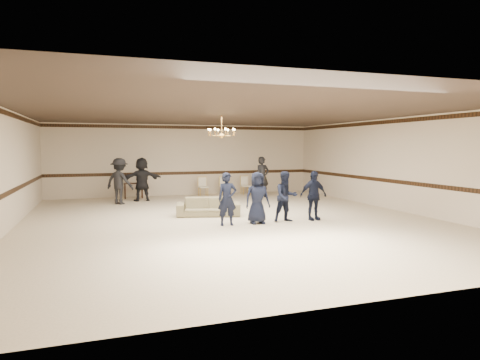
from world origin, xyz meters
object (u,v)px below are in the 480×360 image
(boy_d, at_px, (313,195))
(banquet_chair_mid, at_px, (225,186))
(boy_b, at_px, (257,198))
(boy_a, at_px, (227,199))
(banquet_chair_left, at_px, (203,187))
(adult_right, at_px, (262,177))
(banquet_chair_right, at_px, (246,185))
(chandelier, at_px, (222,126))
(adult_left, at_px, (120,181))
(boy_c, at_px, (286,197))
(console_table, at_px, (134,191))
(settee, at_px, (208,207))
(adult_mid, at_px, (142,179))

(boy_d, height_order, banquet_chair_mid, boy_d)
(boy_b, distance_m, boy_d, 1.80)
(boy_a, bearing_deg, banquet_chair_left, 84.54)
(boy_d, relative_size, banquet_chair_left, 1.76)
(boy_a, distance_m, adult_right, 6.67)
(banquet_chair_right, bearing_deg, banquet_chair_left, 175.92)
(chandelier, height_order, boy_d, chandelier)
(boy_d, bearing_deg, banquet_chair_left, 102.88)
(boy_a, relative_size, adult_left, 0.84)
(boy_c, relative_size, adult_left, 0.84)
(banquet_chair_right, relative_size, console_table, 1.06)
(boy_b, height_order, adult_right, adult_right)
(settee, bearing_deg, adult_mid, 124.99)
(banquet_chair_right, bearing_deg, console_table, 173.63)
(boy_a, height_order, boy_d, same)
(banquet_chair_left, bearing_deg, boy_d, -80.79)
(boy_b, xyz_separation_m, adult_mid, (-2.66, 6.17, 0.14))
(adult_mid, distance_m, adult_right, 5.12)
(boy_d, bearing_deg, banquet_chair_mid, 94.90)
(adult_mid, height_order, banquet_chair_mid, adult_mid)
(adult_right, bearing_deg, console_table, 156.00)
(adult_right, bearing_deg, banquet_chair_right, 97.36)
(boy_c, height_order, boy_d, same)
(chandelier, distance_m, console_table, 6.41)
(boy_d, height_order, console_table, boy_d)
(boy_a, height_order, boy_b, same)
(chandelier, xyz_separation_m, console_table, (-2.37, 5.38, -2.54))
(settee, height_order, banquet_chair_mid, banquet_chair_mid)
(boy_d, bearing_deg, adult_right, 82.67)
(chandelier, distance_m, adult_mid, 5.27)
(boy_d, bearing_deg, banquet_chair_right, 86.69)
(banquet_chair_left, height_order, console_table, banquet_chair_left)
(boy_a, relative_size, banquet_chair_left, 1.76)
(boy_b, relative_size, banquet_chair_left, 1.76)
(adult_right, xyz_separation_m, banquet_chair_mid, (-1.36, 1.19, -0.46))
(boy_d, distance_m, settee, 3.33)
(banquet_chair_right, bearing_deg, boy_b, -110.74)
(adult_left, distance_m, banquet_chair_mid, 4.89)
(boy_d, distance_m, adult_right, 5.81)
(adult_left, bearing_deg, banquet_chair_left, -119.54)
(banquet_chair_left, bearing_deg, boy_c, -87.96)
(adult_right, relative_size, banquet_chair_right, 2.10)
(boy_c, distance_m, settee, 2.62)
(adult_right, xyz_separation_m, console_table, (-5.36, 1.39, -0.55))
(chandelier, bearing_deg, banquet_chair_mid, 72.57)
(boy_b, xyz_separation_m, settee, (-1.00, 1.75, -0.45))
(banquet_chair_right, bearing_deg, boy_a, -117.28)
(banquet_chair_mid, distance_m, banquet_chair_right, 1.00)
(adult_mid, bearing_deg, settee, 104.79)
(banquet_chair_mid, bearing_deg, settee, -110.17)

